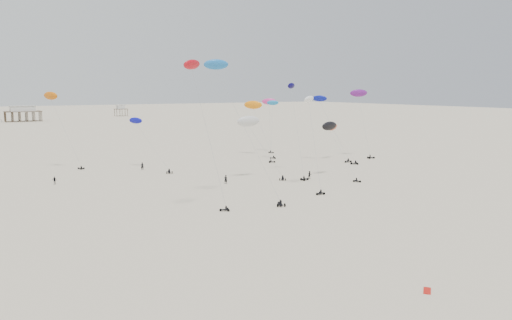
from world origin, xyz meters
TOP-DOWN VIEW (x-y plane):
  - ground_plane at (0.00, 200.00)m, footprint 900.00×900.00m
  - pavilion_main at (-10.00, 350.00)m, footprint 21.00×13.00m
  - pavilion_small at (60.00, 380.00)m, footprint 9.00×7.00m
  - rig_0 at (26.48, 97.67)m, footprint 5.02×11.74m
  - rig_1 at (-6.31, 129.09)m, footprint 6.41×15.86m
  - rig_2 at (38.27, 142.67)m, footprint 4.70×5.24m
  - rig_3 at (-4.54, 88.38)m, footprint 9.41×14.90m
  - rig_4 at (20.24, 103.10)m, footprint 6.44×12.75m
  - rig_5 at (-25.52, 141.96)m, footprint 8.33×7.53m
  - rig_6 at (-13.94, 82.46)m, footprint 8.08×3.92m
  - rig_7 at (41.13, 117.19)m, footprint 8.15×9.53m
  - rig_8 at (28.75, 126.47)m, footprint 6.50×7.64m
  - rig_9 at (13.42, 88.64)m, footprint 5.71×9.82m
  - rig_10 at (30.25, 138.47)m, footprint 5.04×13.20m
  - rig_11 at (55.17, 119.41)m, footprint 5.71×8.56m
  - rig_13 at (9.54, 104.56)m, footprint 9.56×8.19m
  - rig_14 at (44.98, 117.97)m, footprint 5.61×14.45m
  - spectator_0 at (1.36, 102.69)m, footprint 0.91×0.73m
  - spectator_1 at (20.15, 97.84)m, footprint 1.13×0.81m
  - spectator_2 at (-30.03, 120.93)m, footprint 1.30×0.99m
  - spectator_3 at (-7.98, 129.51)m, footprint 0.95×0.77m
  - grounded_kite_b at (-8.15, 41.59)m, footprint 1.84×1.68m

SIDE VIEW (x-z plane):
  - ground_plane at x=0.00m, z-range 0.00..0.00m
  - spectator_0 at x=1.36m, z-range -1.11..1.11m
  - spectator_1 at x=20.15m, z-range -1.05..1.05m
  - spectator_2 at x=-30.03m, z-range -0.97..0.97m
  - spectator_3 at x=-7.98m, z-range -1.13..1.13m
  - grounded_kite_b at x=-8.15m, z-range -0.04..0.04m
  - pavilion_small at x=60.00m, z-range -0.51..7.49m
  - pavilion_main at x=-10.00m, z-range -0.68..9.12m
  - rig_14 at x=44.98m, z-range 0.53..14.44m
  - rig_1 at x=-6.31m, z-range -0.96..16.01m
  - rig_0 at x=26.48m, z-range 3.04..17.09m
  - rig_8 at x=28.75m, z-range 2.06..19.08m
  - rig_13 at x=9.54m, z-range 3.49..18.29m
  - rig_4 at x=20.24m, z-range 0.53..23.23m
  - rig_7 at x=41.13m, z-range 2.85..21.57m
  - rig_9 at x=13.42m, z-range 3.41..22.53m
  - rig_2 at x=38.27m, z-range 5.31..22.55m
  - rig_10 at x=30.25m, z-range 5.26..22.83m
  - rig_11 at x=55.17m, z-range 5.26..25.43m
  - rig_5 at x=-25.52m, z-range 5.86..25.40m
  - rig_3 at x=-4.54m, z-range 4.56..31.19m
  - rig_6 at x=-13.94m, z-range 6.57..31.40m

